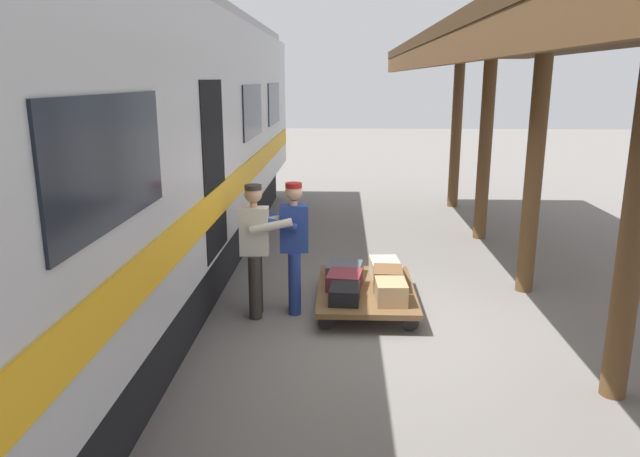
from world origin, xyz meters
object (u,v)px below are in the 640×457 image
(suitcase_cream_canvas, at_px, (385,268))
(suitcase_tan_vintage, at_px, (391,292))
(luggage_cart, at_px, (366,290))
(suitcase_black_hardshell, at_px, (345,294))
(suitcase_brown_leather, at_px, (388,278))
(suitcase_slate_roller, at_px, (345,269))
(train_car, at_px, (85,159))
(suitcase_burgundy_valise, at_px, (345,280))
(porter_by_door, at_px, (256,246))
(porter_in_overalls, at_px, (293,243))

(suitcase_cream_canvas, height_order, suitcase_tan_vintage, suitcase_tan_vintage)
(luggage_cart, relative_size, suitcase_black_hardshell, 4.02)
(luggage_cart, height_order, suitcase_tan_vintage, suitcase_tan_vintage)
(suitcase_brown_leather, distance_m, suitcase_black_hardshell, 0.77)
(suitcase_brown_leather, height_order, suitcase_slate_roller, suitcase_brown_leather)
(train_car, bearing_deg, suitcase_burgundy_valise, -166.48)
(suitcase_burgundy_valise, bearing_deg, porter_by_door, 16.88)
(suitcase_brown_leather, height_order, suitcase_tan_vintage, suitcase_tan_vintage)
(porter_in_overalls, bearing_deg, suitcase_black_hardshell, 153.58)
(suitcase_black_hardshell, bearing_deg, porter_in_overalls, -26.42)
(suitcase_cream_canvas, bearing_deg, suitcase_black_hardshell, 61.04)
(suitcase_black_hardshell, bearing_deg, suitcase_burgundy_valise, -90.00)
(suitcase_slate_roller, bearing_deg, suitcase_brown_leather, 137.90)
(suitcase_burgundy_valise, xyz_separation_m, suitcase_black_hardshell, (0.00, 0.52, -0.00))
(suitcase_slate_roller, xyz_separation_m, porter_by_door, (1.11, 0.85, 0.57))
(suitcase_cream_canvas, relative_size, suitcase_black_hardshell, 1.36)
(suitcase_tan_vintage, bearing_deg, suitcase_brown_leather, -90.00)
(train_car, xyz_separation_m, suitcase_black_hardshell, (-3.01, -0.21, -1.69))
(suitcase_slate_roller, relative_size, porter_in_overalls, 0.29)
(suitcase_brown_leather, relative_size, suitcase_slate_roller, 0.98)
(train_car, relative_size, suitcase_tan_vintage, 36.90)
(suitcase_cream_canvas, bearing_deg, porter_by_door, 26.90)
(luggage_cart, height_order, suitcase_burgundy_valise, suitcase_burgundy_valise)
(luggage_cart, xyz_separation_m, suitcase_black_hardshell, (0.29, 0.52, 0.14))
(suitcase_brown_leather, height_order, porter_in_overalls, porter_in_overalls)
(train_car, distance_m, suitcase_slate_roller, 3.68)
(suitcase_tan_vintage, bearing_deg, porter_in_overalls, -14.98)
(train_car, xyz_separation_m, suitcase_tan_vintage, (-3.58, -0.21, -1.65))
(train_car, distance_m, luggage_cart, 3.84)
(suitcase_slate_roller, bearing_deg, train_car, 22.40)
(luggage_cart, height_order, suitcase_brown_leather, suitcase_brown_leather)
(suitcase_tan_vintage, xyz_separation_m, porter_in_overalls, (1.24, -0.33, 0.52))
(luggage_cart, height_order, porter_in_overalls, porter_in_overalls)
(suitcase_brown_leather, bearing_deg, suitcase_black_hardshell, 42.10)
(suitcase_black_hardshell, bearing_deg, train_car, 3.94)
(luggage_cart, xyz_separation_m, porter_by_door, (1.40, 0.34, 0.69))
(porter_in_overalls, bearing_deg, train_car, 12.95)
(suitcase_cream_canvas, distance_m, suitcase_black_hardshell, 1.18)
(suitcase_tan_vintage, distance_m, porter_by_door, 1.77)
(train_car, height_order, suitcase_black_hardshell, train_car)
(suitcase_black_hardshell, relative_size, porter_in_overalls, 0.27)
(porter_by_door, bearing_deg, porter_in_overalls, -161.09)
(suitcase_brown_leather, height_order, porter_by_door, porter_by_door)
(suitcase_cream_canvas, distance_m, suitcase_slate_roller, 0.57)
(suitcase_brown_leather, relative_size, suitcase_black_hardshell, 1.02)
(suitcase_burgundy_valise, bearing_deg, suitcase_cream_canvas, -137.90)
(train_car, relative_size, porter_in_overalls, 10.10)
(suitcase_black_hardshell, bearing_deg, suitcase_tan_vintage, 180.00)
(suitcase_cream_canvas, xyz_separation_m, suitcase_slate_roller, (0.57, 0.00, -0.02))
(train_car, xyz_separation_m, suitcase_slate_roller, (-3.01, -1.24, -1.71))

